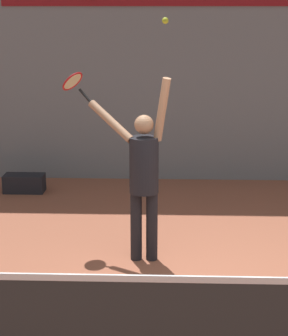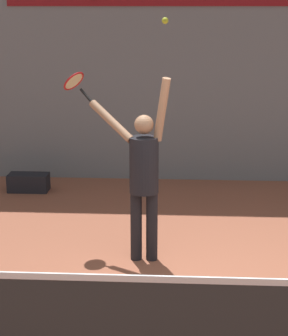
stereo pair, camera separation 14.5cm
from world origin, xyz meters
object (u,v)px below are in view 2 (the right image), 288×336
tennis_player (143,172)px  tennis_racket (75,83)px  tennis_ball (165,21)px  equipment_bag (29,182)px

tennis_player → tennis_racket: bearing=148.4°
tennis_player → tennis_racket: (-0.82, 0.50, 0.92)m
tennis_player → tennis_racket: 1.32m
tennis_ball → tennis_player: bearing=160.6°
tennis_player → tennis_ball: tennis_ball is taller
equipment_bag → tennis_racket: bearing=-60.8°
tennis_ball → tennis_racket: bearing=150.9°
tennis_racket → equipment_bag: 2.94m
tennis_ball → equipment_bag: (-2.17, 2.60, -2.52)m
tennis_racket → tennis_ball: (1.04, -0.58, 0.71)m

